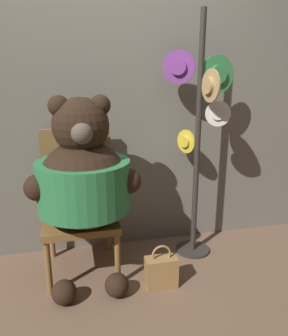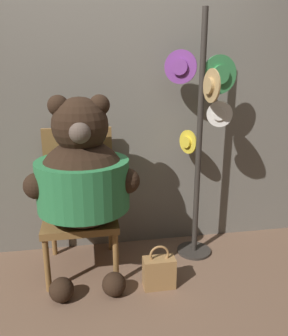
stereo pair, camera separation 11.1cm
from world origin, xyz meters
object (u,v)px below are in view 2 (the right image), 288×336
object	(u,v)px
teddy_bear	(83,178)
hat_display_rack	(201,130)
chair	(80,199)
handbag_on_ground	(159,272)

from	to	relation	value
teddy_bear	hat_display_rack	xyz separation A→B (m)	(0.89, 0.17, 0.28)
hat_display_rack	teddy_bear	bearing A→B (deg)	-169.47
chair	hat_display_rack	size ratio (longest dim) A/B	0.56
teddy_bear	hat_display_rack	distance (m)	0.95
hat_display_rack	handbag_on_ground	size ratio (longest dim) A/B	5.87
teddy_bear	hat_display_rack	world-z (taller)	hat_display_rack
chair	teddy_bear	xyz separation A→B (m)	(0.03, -0.19, 0.22)
chair	teddy_bear	bearing A→B (deg)	-79.79
teddy_bear	handbag_on_ground	distance (m)	0.84
hat_display_rack	handbag_on_ground	distance (m)	1.08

